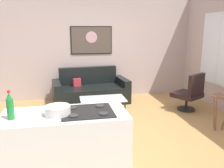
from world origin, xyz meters
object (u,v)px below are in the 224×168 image
object	(u,v)px
couch	(91,91)
coffee_table	(103,100)
armchair	(190,93)
wall_painting	(92,40)
soda_bottle	(10,106)
mixing_bowl	(58,111)
bar_stool	(220,104)

from	to	relation	value
couch	coffee_table	world-z (taller)	couch
couch	armchair	size ratio (longest dim) A/B	2.21
wall_painting	coffee_table	bearing A→B (deg)	-89.45
soda_bottle	coffee_table	bearing A→B (deg)	57.03
armchair	mixing_bowl	xyz separation A→B (m)	(-2.90, -2.13, 0.53)
wall_painting	bar_stool	bearing A→B (deg)	-51.97
coffee_table	soda_bottle	world-z (taller)	soda_bottle
coffee_table	bar_stool	distance (m)	2.26
couch	armchair	distance (m)	2.46
couch	soda_bottle	bearing A→B (deg)	-110.27
armchair	wall_painting	distance (m)	2.86
wall_painting	armchair	bearing A→B (deg)	-37.66
coffee_table	armchair	size ratio (longest dim) A/B	1.05
bar_stool	wall_painting	world-z (taller)	wall_painting
couch	mixing_bowl	world-z (taller)	mixing_bowl
armchair	soda_bottle	distance (m)	4.07
bar_stool	soda_bottle	world-z (taller)	soda_bottle
bar_stool	couch	bearing A→B (deg)	134.91
coffee_table	armchair	bearing A→B (deg)	2.85
soda_bottle	armchair	bearing A→B (deg)	32.51
wall_painting	couch	bearing A→B (deg)	-102.46
soda_bottle	couch	bearing A→B (deg)	69.73
armchair	bar_stool	world-z (taller)	armchair
wall_painting	soda_bottle	bearing A→B (deg)	-109.33
couch	mixing_bowl	size ratio (longest dim) A/B	6.75
coffee_table	armchair	world-z (taller)	armchair
couch	soda_bottle	distance (m)	3.59
coffee_table	soda_bottle	distance (m)	2.54
couch	wall_painting	distance (m)	1.37
coffee_table	bar_stool	bearing A→B (deg)	-24.74
coffee_table	wall_painting	xyz separation A→B (m)	(-0.02, 1.70, 1.16)
mixing_bowl	wall_painting	world-z (taller)	wall_painting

